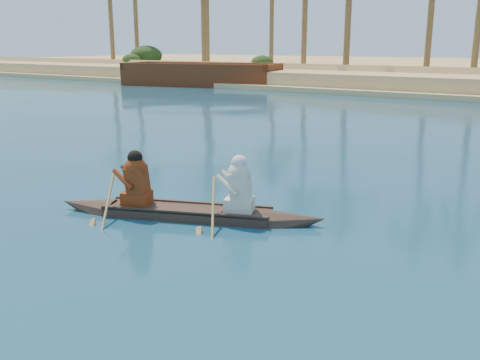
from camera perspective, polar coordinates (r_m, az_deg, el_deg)
The scene contains 2 objects.
canoe at distance 10.71m, azimuth -5.66°, elevation -2.50°, with size 5.39×2.70×1.52m.
barge_left at distance 45.17m, azimuth -4.16°, elevation 10.98°, with size 13.50×7.07×2.14m.
Camera 1 is at (-1.42, -11.86, 3.38)m, focal length 40.00 mm.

